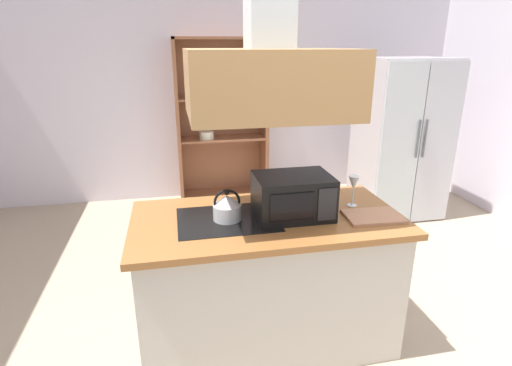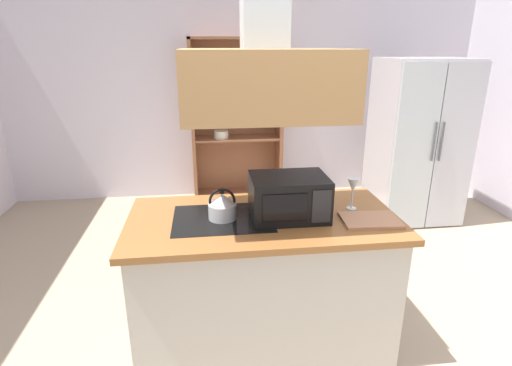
{
  "view_description": "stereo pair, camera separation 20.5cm",
  "coord_description": "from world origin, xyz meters",
  "px_view_note": "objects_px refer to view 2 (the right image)",
  "views": [
    {
      "loc": [
        -0.71,
        -2.19,
        1.91
      ],
      "look_at": [
        -0.18,
        0.39,
        1.0
      ],
      "focal_mm": 28.35,
      "sensor_mm": 36.0,
      "label": 1
    },
    {
      "loc": [
        -0.51,
        -2.22,
        1.91
      ],
      "look_at": [
        -0.18,
        0.39,
        1.0
      ],
      "focal_mm": 28.35,
      "sensor_mm": 36.0,
      "label": 2
    }
  ],
  "objects_px": {
    "dish_cabinet": "(236,130)",
    "wine_glass_on_counter": "(353,187)",
    "kettle": "(222,206)",
    "cutting_board": "(370,220)",
    "microwave": "(289,197)",
    "refrigerator": "(418,142)"
  },
  "relations": [
    {
      "from": "microwave",
      "to": "wine_glass_on_counter",
      "type": "bearing_deg",
      "value": 9.83
    },
    {
      "from": "refrigerator",
      "to": "microwave",
      "type": "height_order",
      "value": "refrigerator"
    },
    {
      "from": "microwave",
      "to": "wine_glass_on_counter",
      "type": "xyz_separation_m",
      "value": [
        0.43,
        0.07,
        0.02
      ]
    },
    {
      "from": "refrigerator",
      "to": "cutting_board",
      "type": "xyz_separation_m",
      "value": [
        -1.36,
        -2.0,
        0.02
      ]
    },
    {
      "from": "cutting_board",
      "to": "microwave",
      "type": "bearing_deg",
      "value": 164.63
    },
    {
      "from": "kettle",
      "to": "microwave",
      "type": "relative_size",
      "value": 0.42
    },
    {
      "from": "dish_cabinet",
      "to": "kettle",
      "type": "relative_size",
      "value": 10.34
    },
    {
      "from": "refrigerator",
      "to": "dish_cabinet",
      "type": "distance_m",
      "value": 2.14
    },
    {
      "from": "refrigerator",
      "to": "microwave",
      "type": "xyz_separation_m",
      "value": [
        -1.84,
        -1.87,
        0.14
      ]
    },
    {
      "from": "dish_cabinet",
      "to": "kettle",
      "type": "distance_m",
      "value": 2.76
    },
    {
      "from": "refrigerator",
      "to": "microwave",
      "type": "relative_size",
      "value": 3.86
    },
    {
      "from": "kettle",
      "to": "cutting_board",
      "type": "relative_size",
      "value": 0.57
    },
    {
      "from": "refrigerator",
      "to": "dish_cabinet",
      "type": "bearing_deg",
      "value": 155.26
    },
    {
      "from": "microwave",
      "to": "wine_glass_on_counter",
      "type": "distance_m",
      "value": 0.44
    },
    {
      "from": "dish_cabinet",
      "to": "cutting_board",
      "type": "bearing_deg",
      "value": -78.73
    },
    {
      "from": "microwave",
      "to": "dish_cabinet",
      "type": "bearing_deg",
      "value": 92.09
    },
    {
      "from": "dish_cabinet",
      "to": "microwave",
      "type": "xyz_separation_m",
      "value": [
        0.1,
        -2.76,
        0.15
      ]
    },
    {
      "from": "dish_cabinet",
      "to": "wine_glass_on_counter",
      "type": "relative_size",
      "value": 9.66
    },
    {
      "from": "dish_cabinet",
      "to": "wine_glass_on_counter",
      "type": "height_order",
      "value": "dish_cabinet"
    },
    {
      "from": "cutting_board",
      "to": "kettle",
      "type": "bearing_deg",
      "value": 170.24
    },
    {
      "from": "kettle",
      "to": "cutting_board",
      "type": "xyz_separation_m",
      "value": [
        0.88,
        -0.15,
        -0.07
      ]
    },
    {
      "from": "microwave",
      "to": "wine_glass_on_counter",
      "type": "height_order",
      "value": "microwave"
    }
  ]
}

